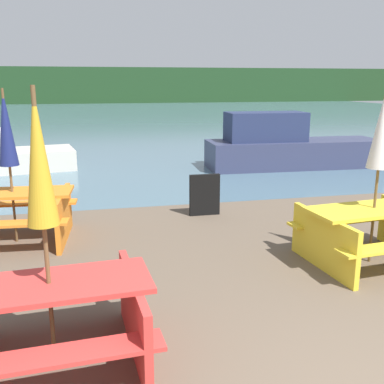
# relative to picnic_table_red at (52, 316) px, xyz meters

# --- Properties ---
(water) EXTENTS (60.00, 50.00, 0.00)m
(water) POSITION_rel_picnic_table_red_xyz_m (2.48, 29.80, -0.45)
(water) COLOR slate
(water) RESTS_ON ground_plane
(far_treeline) EXTENTS (80.00, 1.60, 4.00)m
(far_treeline) POSITION_rel_picnic_table_red_xyz_m (2.48, 49.80, 1.55)
(far_treeline) COLOR #1E3D1E
(far_treeline) RESTS_ON water
(picnic_table_red) EXTENTS (1.75, 1.49, 0.75)m
(picnic_table_red) POSITION_rel_picnic_table_red_xyz_m (0.00, 0.00, 0.00)
(picnic_table_red) COLOR red
(picnic_table_red) RESTS_ON ground_plane
(picnic_table_yellow) EXTENTS (1.90, 1.55, 0.75)m
(picnic_table_yellow) POSITION_rel_picnic_table_red_xyz_m (3.97, 1.43, 0.01)
(picnic_table_yellow) COLOR yellow
(picnic_table_yellow) RESTS_ON ground_plane
(picnic_table_orange) EXTENTS (1.81, 1.50, 0.78)m
(picnic_table_orange) POSITION_rel_picnic_table_red_xyz_m (-0.79, 3.29, 0.02)
(picnic_table_orange) COLOR orange
(picnic_table_orange) RESTS_ON ground_plane
(umbrella_gold) EXTENTS (0.25, 0.25, 2.33)m
(umbrella_gold) POSITION_rel_picnic_table_red_xyz_m (0.00, 0.00, 1.32)
(umbrella_gold) COLOR brown
(umbrella_gold) RESTS_ON ground_plane
(umbrella_navy) EXTENTS (0.27, 0.27, 2.27)m
(umbrella_navy) POSITION_rel_picnic_table_red_xyz_m (-0.79, 3.29, 1.25)
(umbrella_navy) COLOR brown
(umbrella_navy) RESTS_ON ground_plane
(umbrella_white) EXTENTS (0.31, 0.31, 2.26)m
(umbrella_white) POSITION_rel_picnic_table_red_xyz_m (3.97, 1.43, 1.30)
(umbrella_white) COLOR brown
(umbrella_white) RESTS_ON ground_plane
(boat) EXTENTS (4.96, 1.55, 1.55)m
(boat) POSITION_rel_picnic_table_red_xyz_m (5.76, 8.10, 0.12)
(boat) COLOR #333856
(boat) RESTS_ON water
(signboard) EXTENTS (0.55, 0.08, 0.75)m
(signboard) POSITION_rel_picnic_table_red_xyz_m (2.34, 4.03, -0.07)
(signboard) COLOR black
(signboard) RESTS_ON ground_plane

